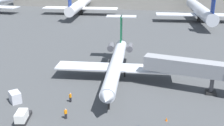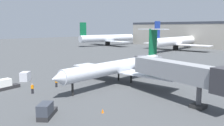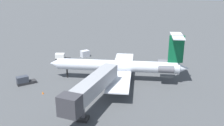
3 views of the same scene
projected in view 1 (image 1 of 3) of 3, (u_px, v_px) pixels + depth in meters
ground_plane at (133, 82)px, 55.07m from camera, size 400.00×400.00×0.10m
regional_jet at (116, 62)px, 55.44m from camera, size 24.51×31.25×10.56m
jet_bridge at (198, 69)px, 49.47m from camera, size 17.44×5.86×6.13m
ground_crew_marshaller at (66, 114)px, 41.90m from camera, size 0.47×0.46×1.69m
ground_crew_loader at (70, 97)px, 46.86m from camera, size 0.33×0.44×1.69m
baggage_tug_lead at (23, 117)px, 41.01m from camera, size 2.18×4.20×1.90m
cargo_container_uld at (15, 97)px, 46.84m from camera, size 2.74×2.72×1.82m
traffic_cone_near at (166, 119)px, 41.50m from camera, size 0.36×0.36×0.55m
parked_airliner_west_mid at (80, 5)px, 121.50m from camera, size 33.05×39.02×13.31m
parked_airliner_centre at (200, 11)px, 106.64m from camera, size 33.59×39.64×13.61m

